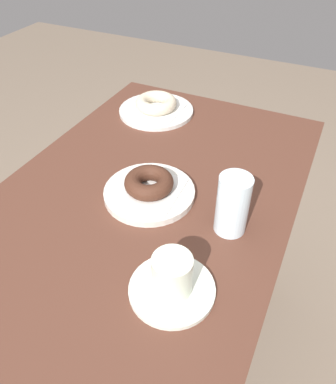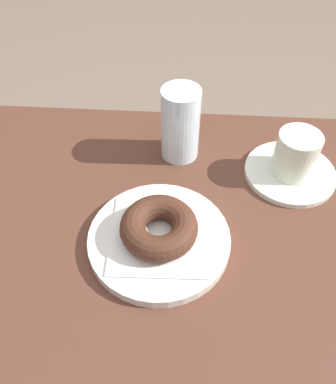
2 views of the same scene
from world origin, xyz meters
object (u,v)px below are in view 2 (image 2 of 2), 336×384
Objects in this scene: plate_chocolate_ring at (159,239)px; water_glass at (180,124)px; coffee_cup at (294,161)px; donut_chocolate_ring at (159,227)px.

plate_chocolate_ring is 1.58× the size of water_glass.
coffee_cup is at bearing 36.32° from plate_chocolate_ring.
water_glass reaches higher than donut_chocolate_ring.
water_glass is at bearing 84.06° from plate_chocolate_ring.
coffee_cup reaches higher than plate_chocolate_ring.
plate_chocolate_ring is 1.35× the size of coffee_cup.
water_glass is (0.02, 0.20, 0.06)m from plate_chocolate_ring.
plate_chocolate_ring is at bearing -95.94° from water_glass.
coffee_cup is (0.21, 0.15, -0.01)m from donut_chocolate_ring.
plate_chocolate_ring is 0.03m from donut_chocolate_ring.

